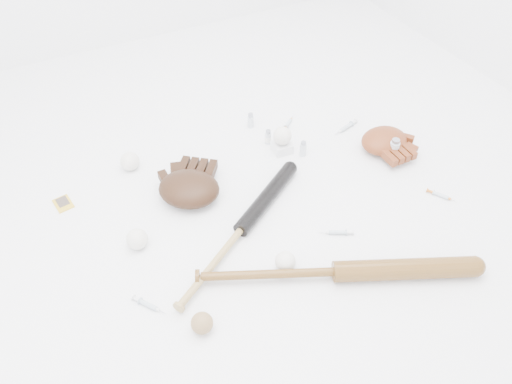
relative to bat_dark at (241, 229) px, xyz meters
name	(u,v)px	position (x,y,z in m)	size (l,w,h in m)	color
bat_dark	(241,229)	(0.00, 0.00, 0.00)	(0.82, 0.06, 0.06)	black
bat_wood	(336,272)	(0.20, -0.33, 0.01)	(1.01, 0.07, 0.07)	brown
glove_dark	(189,188)	(-0.10, 0.27, 0.02)	(0.29, 0.29, 0.10)	black
glove_tan	(384,140)	(0.78, 0.17, 0.02)	(0.25, 0.25, 0.09)	maroon
trading_card	(63,204)	(-0.56, 0.46, -0.03)	(0.06, 0.09, 0.00)	gold
pedestal	(282,147)	(0.37, 0.36, -0.01)	(0.08, 0.08, 0.04)	white
baseball_on_pedestal	(282,136)	(0.37, 0.36, 0.05)	(0.08, 0.08, 0.08)	white
baseball_left	(137,239)	(-0.36, 0.12, 0.01)	(0.08, 0.08, 0.08)	white
baseball_upper	(130,161)	(-0.26, 0.55, 0.01)	(0.08, 0.08, 0.08)	white
baseball_mid	(285,261)	(0.07, -0.21, 0.01)	(0.07, 0.07, 0.07)	white
baseball_aged	(202,323)	(-0.28, -0.30, 0.01)	(0.07, 0.07, 0.07)	olive
syringe_0	(148,305)	(-0.41, -0.14, -0.02)	(0.15, 0.03, 0.02)	#ADBCC6
syringe_1	(337,233)	(0.32, -0.16, -0.02)	(0.14, 0.02, 0.02)	#ADBCC6
syringe_2	(288,123)	(0.49, 0.51, -0.02)	(0.14, 0.02, 0.02)	#ADBCC6
syringe_3	(441,195)	(0.80, -0.18, -0.02)	(0.14, 0.02, 0.02)	#ADBCC6
syringe_4	(346,127)	(0.71, 0.36, -0.02)	(0.17, 0.03, 0.02)	#ADBCC6
vial_0	(268,137)	(0.34, 0.43, 0.01)	(0.03, 0.03, 0.07)	silver
vial_1	(251,120)	(0.33, 0.57, 0.01)	(0.03, 0.03, 0.07)	silver
vial_2	(303,149)	(0.44, 0.29, 0.01)	(0.03, 0.03, 0.07)	silver
vial_3	(394,149)	(0.78, 0.10, 0.02)	(0.04, 0.04, 0.10)	silver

